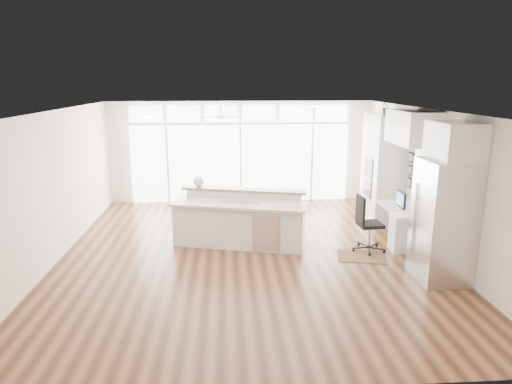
{
  "coord_description": "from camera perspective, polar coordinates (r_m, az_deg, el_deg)",
  "views": [
    {
      "loc": [
        -0.4,
        -8.2,
        3.21
      ],
      "look_at": [
        0.19,
        0.6,
        1.06
      ],
      "focal_mm": 32.0,
      "sensor_mm": 36.0,
      "label": 1
    }
  ],
  "objects": [
    {
      "name": "framed_photos",
      "position": [
        10.07,
        18.78,
        2.6
      ],
      "size": [
        0.06,
        0.22,
        0.8
      ],
      "primitive_type": "cube",
      "color": "black",
      "rests_on": "wall_right"
    },
    {
      "name": "wall_right",
      "position": [
        9.27,
        21.12,
        1.19
      ],
      "size": [
        0.04,
        8.0,
        2.7
      ],
      "primitive_type": "cube",
      "color": "white",
      "rests_on": "floor"
    },
    {
      "name": "transom_row",
      "position": [
        12.17,
        -2.0,
        9.78
      ],
      "size": [
        5.9,
        0.06,
        0.4
      ],
      "primitive_type": "cube",
      "color": "silver",
      "rests_on": "wall_back"
    },
    {
      "name": "fridge_cabinet",
      "position": [
        7.78,
        23.63,
        5.84
      ],
      "size": [
        0.64,
        0.9,
        0.6
      ],
      "primitive_type": "cube",
      "color": "silver",
      "rests_on": "wall_right"
    },
    {
      "name": "glass_wall",
      "position": [
        12.34,
        -1.95,
        3.61
      ],
      "size": [
        5.8,
        0.06,
        2.08
      ],
      "primitive_type": "cube",
      "color": "silver",
      "rests_on": "wall_back"
    },
    {
      "name": "ceiling",
      "position": [
        8.22,
        -1.08,
        10.14
      ],
      "size": [
        7.0,
        8.0,
        0.02
      ],
      "primitive_type": "cube",
      "color": "white",
      "rests_on": "wall_back"
    },
    {
      "name": "ceiling_fan",
      "position": [
        11.02,
        -4.44,
        9.86
      ],
      "size": [
        1.16,
        1.16,
        0.32
      ],
      "primitive_type": "cube",
      "color": "white",
      "rests_on": "ceiling"
    },
    {
      "name": "monitor",
      "position": [
        9.45,
        17.68,
        -0.88
      ],
      "size": [
        0.07,
        0.42,
        0.35
      ],
      "primitive_type": "cube",
      "rotation": [
        0.0,
        0.0,
        -0.0
      ],
      "color": "black",
      "rests_on": "desk_nook"
    },
    {
      "name": "wall_back",
      "position": [
        12.35,
        -1.97,
        5.03
      ],
      "size": [
        7.0,
        0.04,
        2.7
      ],
      "primitive_type": "cube",
      "color": "white",
      "rests_on": "floor"
    },
    {
      "name": "recessed_lights",
      "position": [
        8.42,
        -1.15,
        10.09
      ],
      "size": [
        3.4,
        3.0,
        0.02
      ],
      "primitive_type": "cube",
      "color": "white",
      "rests_on": "ceiling"
    },
    {
      "name": "refrigerator",
      "position": [
        8.01,
        22.36,
        -3.39
      ],
      "size": [
        0.76,
        0.9,
        2.0
      ],
      "primitive_type": "cube",
      "color": "silver",
      "rests_on": "floor"
    },
    {
      "name": "keyboard",
      "position": [
        9.43,
        16.65,
        -1.9
      ],
      "size": [
        0.15,
        0.32,
        0.02
      ],
      "primitive_type": "cube",
      "rotation": [
        0.0,
        0.0,
        0.12
      ],
      "color": "silver",
      "rests_on": "desk_nook"
    },
    {
      "name": "kitchen_island",
      "position": [
        9.08,
        -2.11,
        -3.46
      ],
      "size": [
        2.85,
        1.66,
        1.07
      ],
      "primitive_type": "cube",
      "rotation": [
        0.0,
        0.0,
        -0.26
      ],
      "color": "silver",
      "rests_on": "floor"
    },
    {
      "name": "oven_cabinet",
      "position": [
        10.8,
        15.54,
        2.73
      ],
      "size": [
        0.64,
        1.2,
        2.5
      ],
      "primitive_type": "cube",
      "color": "silver",
      "rests_on": "floor"
    },
    {
      "name": "desk_nook",
      "position": [
        9.63,
        17.89,
        -4.08
      ],
      "size": [
        0.72,
        1.3,
        0.76
      ],
      "primitive_type": "cube",
      "color": "silver",
      "rests_on": "floor"
    },
    {
      "name": "upper_cabinets",
      "position": [
        9.26,
        19.01,
        7.63
      ],
      "size": [
        0.64,
        1.3,
        0.64
      ],
      "primitive_type": "cube",
      "color": "silver",
      "rests_on": "wall_right"
    },
    {
      "name": "potted_plant",
      "position": [
        10.63,
        16.01,
        10.02
      ],
      "size": [
        0.33,
        0.35,
        0.25
      ],
      "primitive_type": "imported",
      "rotation": [
        0.0,
        0.0,
        0.14
      ],
      "color": "#2D4F22",
      "rests_on": "oven_cabinet"
    },
    {
      "name": "office_chair",
      "position": [
        9.03,
        14.06,
        -3.89
      ],
      "size": [
        0.61,
        0.57,
        1.09
      ],
      "primitive_type": "cube",
      "rotation": [
        0.0,
        0.0,
        0.08
      ],
      "color": "black",
      "rests_on": "floor"
    },
    {
      "name": "floor",
      "position": [
        8.82,
        -1.0,
        -7.72
      ],
      "size": [
        7.0,
        8.0,
        0.02
      ],
      "primitive_type": "cube",
      "color": "#442515",
      "rests_on": "ground"
    },
    {
      "name": "desk_window",
      "position": [
        9.48,
        20.26,
        2.76
      ],
      "size": [
        0.04,
        0.85,
        0.85
      ],
      "primitive_type": "cube",
      "color": "silver",
      "rests_on": "wall_right"
    },
    {
      "name": "rug",
      "position": [
        8.86,
        13.02,
        -7.87
      ],
      "size": [
        0.99,
        0.8,
        0.01
      ],
      "primitive_type": "cube",
      "rotation": [
        0.0,
        0.0,
        -0.21
      ],
      "color": "#3D2613",
      "rests_on": "floor"
    },
    {
      "name": "wall_left",
      "position": [
        8.96,
        -24.0,
        0.51
      ],
      "size": [
        0.04,
        8.0,
        2.7
      ],
      "primitive_type": "cube",
      "color": "white",
      "rests_on": "floor"
    },
    {
      "name": "fishbowl",
      "position": [
        9.53,
        -7.18,
        1.29
      ],
      "size": [
        0.29,
        0.29,
        0.23
      ],
      "primitive_type": "sphere",
      "rotation": [
        0.0,
        0.0,
        -0.33
      ],
      "color": "silver",
      "rests_on": "kitchen_island"
    },
    {
      "name": "wall_front",
      "position": [
        4.61,
        1.47,
        -10.11
      ],
      "size": [
        7.0,
        0.04,
        2.7
      ],
      "primitive_type": "cube",
      "color": "white",
      "rests_on": "floor"
    }
  ]
}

